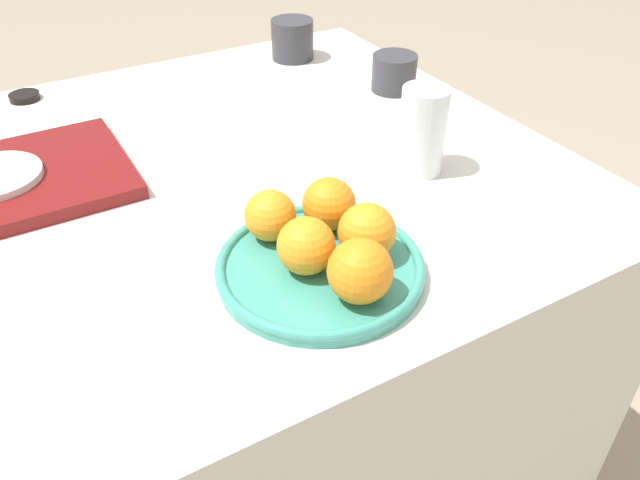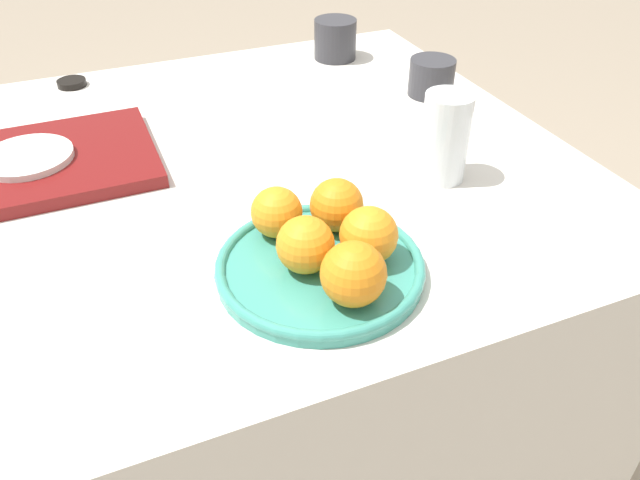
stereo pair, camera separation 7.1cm
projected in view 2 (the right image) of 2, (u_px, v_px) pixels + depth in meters
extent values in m
plane|color=gray|center=(209.00, 469.00, 1.34)|extent=(12.00, 12.00, 0.00)
cube|color=silver|center=(188.00, 352.00, 1.13)|extent=(1.26, 0.93, 0.73)
cylinder|color=teal|center=(320.00, 269.00, 0.73)|extent=(0.24, 0.24, 0.01)
torus|color=teal|center=(320.00, 264.00, 0.73)|extent=(0.25, 0.25, 0.01)
sphere|color=orange|center=(305.00, 245.00, 0.70)|extent=(0.07, 0.07, 0.07)
sphere|color=orange|center=(337.00, 205.00, 0.77)|extent=(0.07, 0.07, 0.07)
sphere|color=orange|center=(353.00, 274.00, 0.66)|extent=(0.07, 0.07, 0.07)
sphere|color=orange|center=(277.00, 212.00, 0.76)|extent=(0.06, 0.06, 0.06)
sphere|color=orange|center=(369.00, 235.00, 0.72)|extent=(0.07, 0.07, 0.07)
cylinder|color=silver|center=(445.00, 137.00, 0.88)|extent=(0.07, 0.07, 0.13)
cube|color=maroon|center=(30.00, 166.00, 0.92)|extent=(0.36, 0.25, 0.02)
cylinder|color=silver|center=(27.00, 157.00, 0.91)|extent=(0.13, 0.13, 0.01)
cylinder|color=#333338|center=(335.00, 39.00, 1.28)|extent=(0.09, 0.09, 0.08)
cylinder|color=#333338|center=(432.00, 77.00, 1.13)|extent=(0.08, 0.08, 0.07)
cylinder|color=black|center=(72.00, 83.00, 1.18)|extent=(0.05, 0.05, 0.01)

